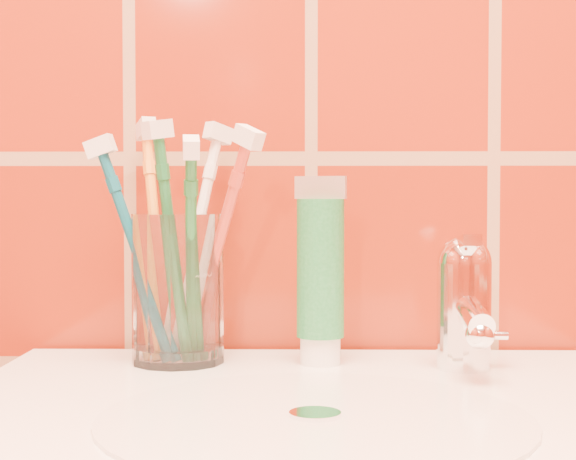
{
  "coord_description": "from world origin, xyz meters",
  "views": [
    {
      "loc": [
        -0.01,
        0.31,
        1.0
      ],
      "look_at": [
        -0.02,
        1.08,
        0.97
      ],
      "focal_mm": 55.0,
      "sensor_mm": 36.0,
      "label": 1
    }
  ],
  "objects": [
    {
      "name": "toothbrush_0",
      "position": [
        -0.11,
        1.09,
        0.95
      ],
      "size": [
        0.05,
        0.15,
        0.22
      ],
      "primitive_type": null,
      "rotation": [
        0.31,
        0.0,
        0.15
      ],
      "color": "#1C692F",
      "rests_on": "glass_tumbler"
    },
    {
      "name": "toothpaste_tube",
      "position": [
        0.01,
        1.11,
        0.93
      ],
      "size": [
        0.05,
        0.04,
        0.17
      ],
      "rotation": [
        0.0,
        0.0,
        -0.33
      ],
      "color": "white",
      "rests_on": "pedestal_sink"
    },
    {
      "name": "toothbrush_1",
      "position": [
        -0.13,
        1.1,
        0.96
      ],
      "size": [
        0.09,
        0.09,
        0.23
      ],
      "primitive_type": null,
      "rotation": [
        0.14,
        0.0,
        -0.77
      ],
      "color": "#1C6B35",
      "rests_on": "glass_tumbler"
    },
    {
      "name": "glass_tumbler",
      "position": [
        -0.12,
        1.12,
        0.92
      ],
      "size": [
        0.11,
        0.11,
        0.14
      ],
      "primitive_type": "cylinder",
      "rotation": [
        0.0,
        0.0,
        -0.36
      ],
      "color": "white",
      "rests_on": "pedestal_sink"
    },
    {
      "name": "toothbrush_4",
      "position": [
        -0.11,
        1.15,
        0.96
      ],
      "size": [
        0.13,
        0.13,
        0.24
      ],
      "primitive_type": null,
      "rotation": [
        0.26,
        0.0,
        2.31
      ],
      "color": "white",
      "rests_on": "glass_tumbler"
    },
    {
      "name": "toothbrush_3",
      "position": [
        -0.16,
        1.11,
        0.95
      ],
      "size": [
        0.11,
        0.1,
        0.21
      ],
      "primitive_type": null,
      "rotation": [
        0.34,
        0.0,
        -1.7
      ],
      "color": "#0C546B",
      "rests_on": "glass_tumbler"
    },
    {
      "name": "faucet",
      "position": [
        0.14,
        1.09,
        0.91
      ],
      "size": [
        0.05,
        0.11,
        0.12
      ],
      "color": "white",
      "rests_on": "pedestal_sink"
    },
    {
      "name": "toothbrush_5",
      "position": [
        -0.15,
        1.14,
        0.96
      ],
      "size": [
        0.11,
        0.15,
        0.25
      ],
      "primitive_type": null,
      "rotation": [
        0.28,
        0.0,
        -2.69
      ],
      "color": "orange",
      "rests_on": "glass_tumbler"
    },
    {
      "name": "toothbrush_2",
      "position": [
        -0.09,
        1.1,
        0.96
      ],
      "size": [
        0.17,
        0.16,
        0.23
      ],
      "primitive_type": null,
      "rotation": [
        0.38,
        0.0,
        0.87
      ],
      "color": "#B73827",
      "rests_on": "glass_tumbler"
    }
  ]
}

